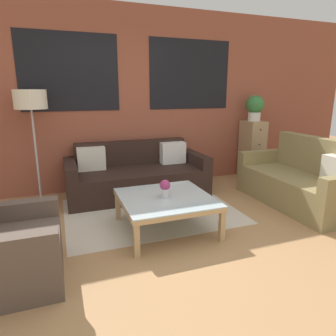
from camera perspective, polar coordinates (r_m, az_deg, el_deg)
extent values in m
plane|color=#AD7F51|center=(3.02, 5.94, -16.16)|extent=(16.00, 16.00, 0.00)
cube|color=brown|center=(4.91, -6.48, 12.75)|extent=(8.40, 0.08, 2.80)
cube|color=black|center=(4.73, -18.23, 16.94)|extent=(1.40, 0.01, 1.10)
cube|color=black|center=(5.18, 4.25, 17.30)|extent=(1.40, 0.01, 1.10)
cube|color=beige|center=(4.00, -3.25, -8.11)|extent=(2.18, 1.65, 0.00)
cube|color=black|center=(4.48, -5.51, -2.98)|extent=(1.75, 0.72, 0.40)
cube|color=black|center=(4.84, -6.89, 0.63)|extent=(1.75, 0.16, 0.78)
cube|color=black|center=(4.41, -17.90, -2.71)|extent=(0.16, 0.88, 0.58)
cube|color=black|center=(4.84, 5.20, -0.54)|extent=(0.16, 0.88, 0.58)
cube|color=silver|center=(4.55, -14.40, 1.71)|extent=(0.40, 0.16, 0.34)
cube|color=white|center=(4.84, 0.93, 2.91)|extent=(0.40, 0.16, 0.34)
cube|color=olive|center=(4.48, 22.42, -3.93)|extent=(0.64, 1.41, 0.42)
cube|color=olive|center=(4.69, 26.33, -0.37)|extent=(0.16, 1.41, 0.92)
cube|color=olive|center=(5.06, 17.35, -0.25)|extent=(0.80, 0.14, 0.62)
cube|color=brown|center=(2.86, -26.21, -14.95)|extent=(0.64, 0.58, 0.40)
cube|color=brown|center=(2.52, -29.10, -17.32)|extent=(0.80, 0.14, 0.56)
cube|color=brown|center=(3.16, -27.22, -10.65)|extent=(0.80, 0.14, 0.56)
cube|color=silver|center=(3.35, -0.42, -5.59)|extent=(0.99, 0.99, 0.01)
cube|color=tan|center=(2.95, 2.70, -9.08)|extent=(0.99, 0.05, 0.05)
cube|color=tan|center=(3.78, -2.84, -3.75)|extent=(0.99, 0.05, 0.05)
cube|color=tan|center=(3.24, -8.34, -7.03)|extent=(0.05, 0.99, 0.05)
cube|color=tan|center=(3.54, 6.80, -5.13)|extent=(0.05, 0.99, 0.05)
cube|color=tan|center=(2.91, -6.03, -13.19)|extent=(0.05, 0.05, 0.38)
cube|color=tan|center=(3.22, 10.24, -10.45)|extent=(0.06, 0.05, 0.38)
cube|color=tan|center=(3.73, -9.54, -6.93)|extent=(0.05, 0.06, 0.38)
cube|color=tan|center=(3.98, 3.59, -5.35)|extent=(0.06, 0.06, 0.38)
cylinder|color=#B2B2B7|center=(4.65, -22.94, -5.89)|extent=(0.28, 0.28, 0.02)
cylinder|color=#B2B2B7|center=(4.48, -23.75, 1.98)|extent=(0.03, 0.03, 1.29)
cylinder|color=beige|center=(4.40, -24.77, 11.80)|extent=(0.42, 0.42, 0.25)
cube|color=tan|center=(5.64, 15.68, 3.41)|extent=(0.32, 0.41, 1.02)
sphere|color=#38332D|center=(5.41, 17.25, 6.99)|extent=(0.02, 0.02, 0.02)
sphere|color=#38332D|center=(5.45, 17.05, 4.32)|extent=(0.02, 0.02, 0.02)
sphere|color=#38332D|center=(5.50, 16.85, 1.69)|extent=(0.02, 0.02, 0.02)
sphere|color=#38332D|center=(5.56, 16.66, -0.88)|extent=(0.02, 0.02, 0.02)
cylinder|color=silver|center=(5.56, 16.09, 9.37)|extent=(0.21, 0.21, 0.15)
sphere|color=#387A3D|center=(5.55, 16.24, 11.53)|extent=(0.31, 0.31, 0.31)
cylinder|color=silver|center=(3.31, -0.57, -4.80)|extent=(0.08, 0.08, 0.10)
sphere|color=#9E3366|center=(3.28, -0.57, -3.27)|extent=(0.12, 0.12, 0.12)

